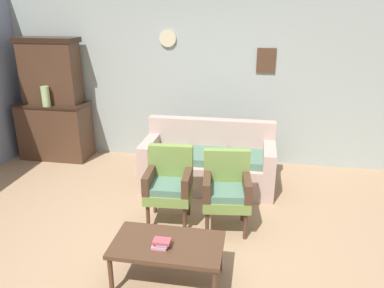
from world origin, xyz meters
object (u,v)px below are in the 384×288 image
at_px(armchair_near_couch_end, 226,188).
at_px(armchair_row_middle, 169,182).
at_px(vase_on_cabinet, 46,96).
at_px(coffee_table, 167,247).
at_px(side_cabinet, 56,130).
at_px(floral_couch, 208,164).
at_px(book_stack_on_table, 161,243).

bearing_deg(armchair_near_couch_end, armchair_row_middle, 177.26).
relative_size(vase_on_cabinet, armchair_near_couch_end, 0.35).
bearing_deg(coffee_table, side_cabinet, 133.52).
xyz_separation_m(vase_on_cabinet, armchair_row_middle, (2.31, -1.45, -0.59)).
bearing_deg(floral_couch, armchair_row_middle, -108.08).
bearing_deg(coffee_table, book_stack_on_table, -118.60).
xyz_separation_m(vase_on_cabinet, book_stack_on_table, (2.49, -2.57, -0.63)).
distance_m(floral_couch, coffee_table, 2.07).
distance_m(armchair_near_couch_end, book_stack_on_table, 1.19).
distance_m(side_cabinet, floral_couch, 2.72).
xyz_separation_m(floral_couch, armchair_near_couch_end, (0.34, -1.04, 0.17)).
relative_size(armchair_near_couch_end, coffee_table, 0.90).
distance_m(vase_on_cabinet, coffee_table, 3.63).
relative_size(armchair_row_middle, book_stack_on_table, 5.56).
height_order(floral_couch, book_stack_on_table, floral_couch).
distance_m(armchair_near_couch_end, coffee_table, 1.12).
relative_size(vase_on_cabinet, armchair_row_middle, 0.35).
bearing_deg(coffee_table, armchair_row_middle, 102.16).
distance_m(side_cabinet, coffee_table, 3.70).
xyz_separation_m(armchair_near_couch_end, book_stack_on_table, (-0.48, -1.09, -0.04)).
bearing_deg(vase_on_cabinet, book_stack_on_table, -45.90).
bearing_deg(floral_couch, vase_on_cabinet, 170.44).
bearing_deg(armchair_row_middle, coffee_table, -77.84).
bearing_deg(side_cabinet, armchair_near_couch_end, -29.08).
relative_size(coffee_table, book_stack_on_table, 6.18).
bearing_deg(armchair_row_middle, vase_on_cabinet, 147.75).
xyz_separation_m(vase_on_cabinet, armchair_near_couch_end, (2.97, -1.49, -0.59)).
bearing_deg(armchair_near_couch_end, side_cabinet, 150.92).
distance_m(floral_couch, armchair_near_couch_end, 1.11).
distance_m(side_cabinet, book_stack_on_table, 3.72).
xyz_separation_m(side_cabinet, vase_on_cabinet, (0.01, -0.18, 0.62)).
height_order(floral_couch, armchair_near_couch_end, same).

